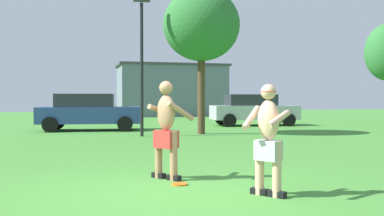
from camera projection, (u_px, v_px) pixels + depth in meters
name	position (u px, v px, depth m)	size (l,w,h in m)	color
ground_plane	(166.00, 196.00, 6.30)	(80.00, 80.00, 0.00)	#428433
player_with_cap	(268.00, 135.00, 6.25)	(0.73, 0.77, 1.62)	black
player_in_red	(166.00, 127.00, 7.56)	(0.81, 0.78, 1.70)	black
frisbee	(179.00, 184.00, 7.07)	(0.26, 0.26, 0.03)	orange
car_silver_near_post	(253.00, 109.00, 22.21)	(4.46, 2.37, 1.58)	silver
car_blue_far_end	(89.00, 111.00, 18.84)	(4.48, 2.43, 1.58)	#2D478C
lamp_post	(142.00, 49.00, 15.93)	(0.60, 0.24, 5.11)	black
outbuilding_behind_lot	(171.00, 90.00, 34.46)	(8.46, 4.59, 4.02)	slate
tree_behind_players	(201.00, 26.00, 16.89)	(2.97, 2.97, 5.63)	#4C3823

